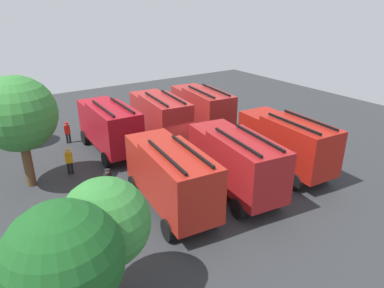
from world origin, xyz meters
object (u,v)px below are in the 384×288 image
(firefighter_0, at_px, (148,144))
(fire_truck_1, at_px, (202,107))
(fire_truck_4, at_px, (170,175))
(tree_0, at_px, (64,261))
(firefighter_3, at_px, (69,160))
(traffic_cone_1, at_px, (244,128))
(fire_truck_2, at_px, (235,160))
(fire_truck_5, at_px, (109,125))
(tree_2, at_px, (18,114))
(tree_1, at_px, (105,223))
(fire_truck_3, at_px, (160,115))
(fire_truck_0, at_px, (286,141))
(firefighter_2, at_px, (108,182))
(firefighter_1, at_px, (67,132))
(traffic_cone_0, at_px, (220,154))

(firefighter_0, bearing_deg, fire_truck_1, -18.60)
(fire_truck_4, xyz_separation_m, tree_0, (-5.45, 6.75, 1.57))
(firefighter_3, xyz_separation_m, tree_0, (-12.80, 3.39, 2.74))
(traffic_cone_1, bearing_deg, fire_truck_2, 135.20)
(fire_truck_4, bearing_deg, fire_truck_5, 4.26)
(tree_2, bearing_deg, fire_truck_5, -71.83)
(fire_truck_2, distance_m, tree_1, 9.66)
(fire_truck_4, relative_size, tree_0, 1.34)
(fire_truck_3, relative_size, fire_truck_4, 1.00)
(fire_truck_5, bearing_deg, fire_truck_4, 179.90)
(fire_truck_0, bearing_deg, firefighter_2, 77.89)
(tree_0, bearing_deg, tree_1, -49.65)
(firefighter_1, distance_m, firefighter_2, 9.67)
(firefighter_0, distance_m, tree_0, 15.51)
(fire_truck_3, relative_size, firefighter_0, 4.36)
(fire_truck_3, bearing_deg, traffic_cone_1, -101.74)
(firefighter_0, xyz_separation_m, firefighter_2, (-3.81, 4.51, 0.07))
(fire_truck_5, height_order, traffic_cone_0, fire_truck_5)
(fire_truck_1, height_order, firefighter_1, fire_truck_1)
(fire_truck_1, distance_m, firefighter_1, 11.12)
(firefighter_3, relative_size, tree_0, 0.32)
(fire_truck_5, xyz_separation_m, tree_0, (-14.63, 6.98, 1.57))
(firefighter_0, xyz_separation_m, firefighter_1, (5.86, 4.14, 0.02))
(tree_0, bearing_deg, traffic_cone_1, -55.72)
(fire_truck_1, height_order, traffic_cone_1, fire_truck_1)
(fire_truck_2, bearing_deg, tree_1, 118.14)
(fire_truck_3, height_order, traffic_cone_1, fire_truck_3)
(firefighter_0, xyz_separation_m, traffic_cone_1, (0.04, -9.26, -0.60))
(fire_truck_0, distance_m, firefighter_3, 14.20)
(fire_truck_5, distance_m, tree_2, 6.79)
(tree_0, relative_size, traffic_cone_1, 7.91)
(tree_1, height_order, traffic_cone_1, tree_1)
(fire_truck_4, distance_m, traffic_cone_1, 13.51)
(firefighter_3, height_order, traffic_cone_0, firefighter_3)
(fire_truck_5, relative_size, tree_0, 1.31)
(firefighter_2, relative_size, tree_1, 0.36)
(fire_truck_4, relative_size, firefighter_1, 4.28)
(fire_truck_2, height_order, fire_truck_3, same)
(traffic_cone_1, bearing_deg, fire_truck_1, 53.80)
(traffic_cone_0, height_order, traffic_cone_1, same)
(fire_truck_5, distance_m, traffic_cone_1, 11.58)
(fire_truck_4, bearing_deg, fire_truck_3, -20.11)
(fire_truck_0, xyz_separation_m, tree_0, (-5.30, 15.39, 1.57))
(fire_truck_3, height_order, firefighter_1, fire_truck_3)
(fire_truck_0, distance_m, fire_truck_2, 4.63)
(firefighter_2, bearing_deg, firefighter_0, -64.96)
(fire_truck_1, bearing_deg, firefighter_3, 104.89)
(fire_truck_5, height_order, firefighter_3, fire_truck_5)
(fire_truck_1, xyz_separation_m, tree_2, (-1.92, 14.28, 2.43))
(fire_truck_0, relative_size, firefighter_2, 4.08)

